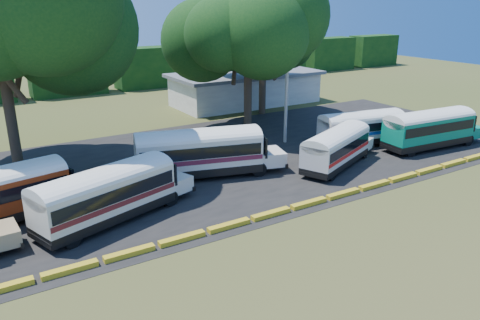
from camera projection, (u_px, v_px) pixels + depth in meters
ground at (260, 228)px, 27.28m from camera, size 160.00×160.00×0.00m
asphalt_strip at (186, 166)px, 37.44m from camera, size 64.00×24.00×0.02m
curb at (250, 220)px, 28.04m from camera, size 53.70×0.45×0.30m
terminal_building at (246, 88)px, 59.73m from camera, size 19.00×9.00×4.00m
treeline_backdrop at (67, 73)px, 64.97m from camera, size 130.00×4.00×6.00m
bus_cream_west at (108, 191)px, 27.56m from camera, size 10.72×5.73×3.43m
bus_cream_east at (202, 150)px, 34.66m from camera, size 11.60×5.63×3.71m
bus_white_red at (337, 146)px, 36.79m from camera, size 9.64×5.84×3.12m
bus_white_blue at (363, 126)px, 42.41m from camera, size 9.91×4.03×3.17m
bus_teal at (431, 127)px, 41.49m from camera, size 10.74×3.48×3.47m
tree_center at (248, 23)px, 45.05m from camera, size 11.56×11.56×14.83m
tree_east at (263, 33)px, 52.03m from camera, size 10.14×10.14×12.97m
utility_pole at (286, 94)px, 42.43m from camera, size 1.60×0.30×8.88m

